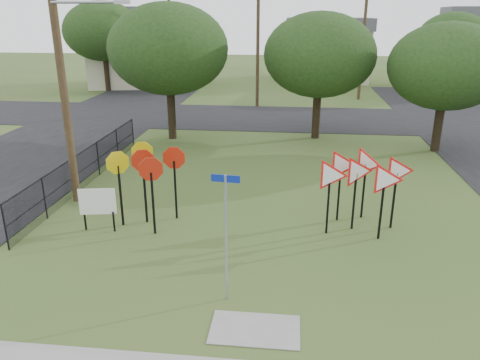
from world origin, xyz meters
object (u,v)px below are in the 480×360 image
(street_name_sign, at_px, (226,231))
(stop_sign_cluster, at_px, (146,168))
(yield_sign_cluster, at_px, (362,174))
(info_board, at_px, (97,203))

(street_name_sign, distance_m, stop_sign_cluster, 5.32)
(stop_sign_cluster, relative_size, yield_sign_cluster, 0.79)
(street_name_sign, xyz_separation_m, info_board, (-4.62, 3.36, -0.88))
(stop_sign_cluster, distance_m, info_board, 1.88)
(yield_sign_cluster, bearing_deg, info_board, -171.95)
(stop_sign_cluster, relative_size, info_board, 1.77)
(street_name_sign, height_order, yield_sign_cluster, street_name_sign)
(street_name_sign, bearing_deg, yield_sign_cluster, 50.70)
(street_name_sign, xyz_separation_m, stop_sign_cluster, (-3.23, 4.23, 0.05))
(stop_sign_cluster, distance_m, yield_sign_cluster, 6.95)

